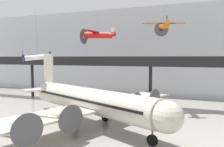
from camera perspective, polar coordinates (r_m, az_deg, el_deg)
hangar_back_wall at (r=57.75m, az=12.18°, el=5.57°), size 140.00×3.00×22.93m
mezzanine_walkway at (r=44.93m, az=9.83°, el=2.29°), size 110.00×3.20×10.22m
airliner_silver_main at (r=32.67m, az=-6.07°, el=-7.05°), size 28.31×33.27×10.70m
suspended_plane_red_highwing at (r=48.03m, az=-3.64°, el=10.04°), size 7.90×9.70×6.40m
suspended_plane_orange_highwing at (r=43.09m, az=13.40°, el=12.10°), size 8.01×6.74×5.11m
suspended_plane_white_twin at (r=43.82m, az=-19.03°, el=3.98°), size 5.64×5.64×10.10m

